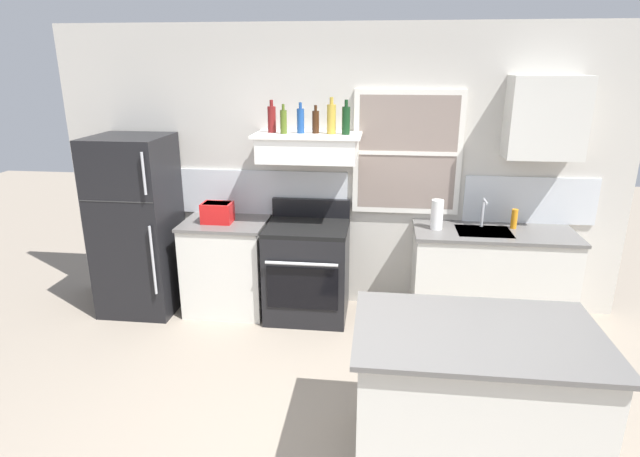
% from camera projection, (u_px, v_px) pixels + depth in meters
% --- Properties ---
extents(ground_plane, '(16.00, 16.00, 0.00)m').
position_uv_depth(ground_plane, '(306.00, 451.00, 3.29)').
color(ground_plane, gray).
extents(back_wall, '(5.40, 0.11, 2.70)m').
position_uv_depth(back_wall, '(341.00, 171.00, 4.98)').
color(back_wall, beige).
rests_on(back_wall, ground_plane).
extents(refrigerator, '(0.70, 0.72, 1.71)m').
position_uv_depth(refrigerator, '(137.00, 225.00, 4.98)').
color(refrigerator, black).
rests_on(refrigerator, ground_plane).
extents(counter_left_of_stove, '(0.79, 0.63, 0.91)m').
position_uv_depth(counter_left_of_stove, '(227.00, 266.00, 5.06)').
color(counter_left_of_stove, silver).
rests_on(counter_left_of_stove, ground_plane).
extents(toaster, '(0.30, 0.20, 0.19)m').
position_uv_depth(toaster, '(217.00, 212.00, 4.86)').
color(toaster, red).
rests_on(toaster, counter_left_of_stove).
extents(stove_range, '(0.76, 0.69, 1.09)m').
position_uv_depth(stove_range, '(307.00, 270.00, 4.94)').
color(stove_range, black).
rests_on(stove_range, ground_plane).
extents(range_hood_shelf, '(0.96, 0.52, 0.24)m').
position_uv_depth(range_hood_shelf, '(308.00, 147.00, 4.67)').
color(range_hood_shelf, white).
extents(bottle_red_label_wine, '(0.07, 0.07, 0.29)m').
position_uv_depth(bottle_red_label_wine, '(272.00, 119.00, 4.66)').
color(bottle_red_label_wine, maroon).
rests_on(bottle_red_label_wine, range_hood_shelf).
extents(bottle_olive_oil_square, '(0.06, 0.06, 0.26)m').
position_uv_depth(bottle_olive_oil_square, '(284.00, 121.00, 4.58)').
color(bottle_olive_oil_square, '#4C601E').
rests_on(bottle_olive_oil_square, range_hood_shelf).
extents(bottle_blue_liqueur, '(0.07, 0.07, 0.27)m').
position_uv_depth(bottle_blue_liqueur, '(301.00, 120.00, 4.61)').
color(bottle_blue_liqueur, '#1E478C').
rests_on(bottle_blue_liqueur, range_hood_shelf).
extents(bottle_brown_stout, '(0.06, 0.06, 0.25)m').
position_uv_depth(bottle_brown_stout, '(316.00, 122.00, 4.61)').
color(bottle_brown_stout, '#381E0F').
rests_on(bottle_brown_stout, range_hood_shelf).
extents(bottle_champagne_gold_foil, '(0.08, 0.08, 0.32)m').
position_uv_depth(bottle_champagne_gold_foil, '(331.00, 119.00, 4.56)').
color(bottle_champagne_gold_foil, '#B29333').
rests_on(bottle_champagne_gold_foil, range_hood_shelf).
extents(bottle_dark_green_wine, '(0.07, 0.07, 0.30)m').
position_uv_depth(bottle_dark_green_wine, '(346.00, 120.00, 4.52)').
color(bottle_dark_green_wine, '#143819').
rests_on(bottle_dark_green_wine, range_hood_shelf).
extents(counter_right_with_sink, '(1.43, 0.63, 0.91)m').
position_uv_depth(counter_right_with_sink, '(490.00, 277.00, 4.78)').
color(counter_right_with_sink, silver).
rests_on(counter_right_with_sink, ground_plane).
extents(sink_faucet, '(0.03, 0.17, 0.28)m').
position_uv_depth(sink_faucet, '(483.00, 209.00, 4.69)').
color(sink_faucet, silver).
rests_on(sink_faucet, counter_right_with_sink).
extents(paper_towel_roll, '(0.11, 0.11, 0.27)m').
position_uv_depth(paper_towel_roll, '(437.00, 215.00, 4.66)').
color(paper_towel_roll, white).
rests_on(paper_towel_roll, counter_right_with_sink).
extents(dish_soap_bottle, '(0.06, 0.06, 0.18)m').
position_uv_depth(dish_soap_bottle, '(514.00, 219.00, 4.69)').
color(dish_soap_bottle, orange).
rests_on(dish_soap_bottle, counter_right_with_sink).
extents(kitchen_island, '(1.40, 0.90, 0.91)m').
position_uv_depth(kitchen_island, '(471.00, 399.00, 3.06)').
color(kitchen_island, silver).
rests_on(kitchen_island, ground_plane).
extents(upper_cabinet_right, '(0.64, 0.32, 0.70)m').
position_uv_depth(upper_cabinet_right, '(546.00, 118.00, 4.43)').
color(upper_cabinet_right, silver).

